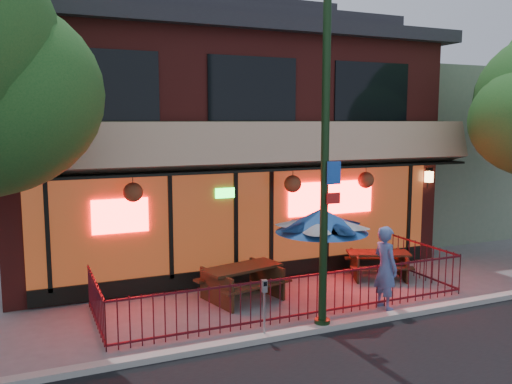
# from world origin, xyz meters

# --- Properties ---
(ground) EXTENTS (80.00, 80.00, 0.00)m
(ground) POSITION_xyz_m (0.00, 0.00, 0.00)
(ground) COLOR gray
(ground) RESTS_ON ground
(curb) EXTENTS (80.00, 0.25, 0.12)m
(curb) POSITION_xyz_m (0.00, -0.50, 0.06)
(curb) COLOR #999993
(curb) RESTS_ON ground
(restaurant_building) EXTENTS (12.96, 9.49, 8.05)m
(restaurant_building) POSITION_xyz_m (0.00, 7.11, 4.13)
(restaurant_building) COLOR maroon
(restaurant_building) RESTS_ON ground
(neighbor_building) EXTENTS (6.00, 7.00, 6.00)m
(neighbor_building) POSITION_xyz_m (9.00, 7.70, 3.00)
(neighbor_building) COLOR slate
(neighbor_building) RESTS_ON ground
(patio_fence) EXTENTS (8.44, 2.62, 1.00)m
(patio_fence) POSITION_xyz_m (0.00, 0.50, 0.63)
(patio_fence) COLOR #460F18
(patio_fence) RESTS_ON ground
(street_light) EXTENTS (0.43, 0.32, 7.00)m
(street_light) POSITION_xyz_m (0.00, -0.40, 3.15)
(street_light) COLOR black
(street_light) RESTS_ON ground
(picnic_table_left) EXTENTS (2.15, 1.82, 0.80)m
(picnic_table_left) POSITION_xyz_m (-0.80, 1.95, 0.52)
(picnic_table_left) COLOR #3C2816
(picnic_table_left) RESTS_ON ground
(picnic_table_right) EXTENTS (2.01, 1.82, 0.70)m
(picnic_table_right) POSITION_xyz_m (3.22, 2.14, 0.46)
(picnic_table_right) COLOR #382213
(picnic_table_right) RESTS_ON ground
(patio_umbrella) EXTENTS (2.06, 2.06, 2.36)m
(patio_umbrella) POSITION_xyz_m (0.60, 0.70, 2.01)
(patio_umbrella) COLOR gray
(patio_umbrella) RESTS_ON ground
(pedestrian) EXTENTS (0.48, 0.71, 1.88)m
(pedestrian) POSITION_xyz_m (1.91, 0.10, 0.94)
(pedestrian) COLOR #5066A1
(pedestrian) RESTS_ON ground
(parking_meter_near) EXTENTS (0.12, 0.10, 1.18)m
(parking_meter_near) POSITION_xyz_m (-1.29, -0.40, 0.80)
(parking_meter_near) COLOR #9FA1A8
(parking_meter_near) RESTS_ON ground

